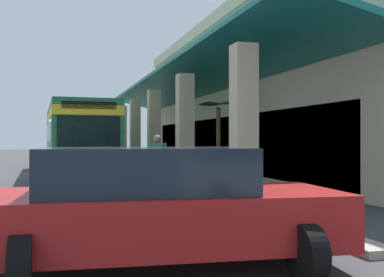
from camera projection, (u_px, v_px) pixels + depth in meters
ground at (211, 170)px, 23.78m from camera, size 120.00×120.00×0.00m
curb_strip at (149, 173)px, 21.14m from camera, size 31.60×0.50×0.12m
plaza_building at (331, 96)px, 23.90m from camera, size 26.63×16.42×7.66m
transit_bus at (77, 134)px, 21.75m from camera, size 11.28×3.06×3.34m
parked_sedan_red at (157, 206)px, 5.64m from camera, size 2.72×4.55×1.47m
pedestrian at (157, 160)px, 13.51m from camera, size 0.57×0.51×1.71m
potted_palm at (218, 159)px, 16.96m from camera, size 1.92×1.78×3.00m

